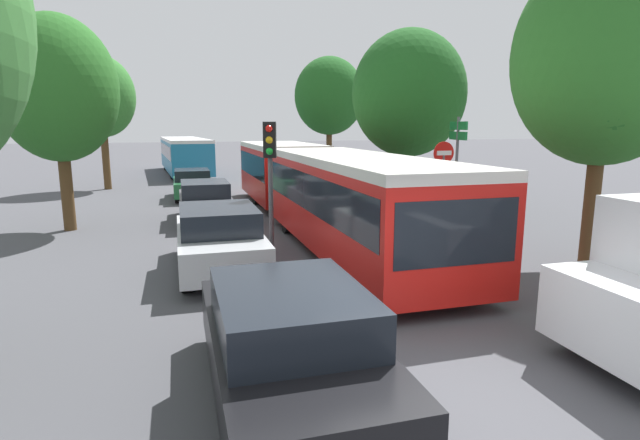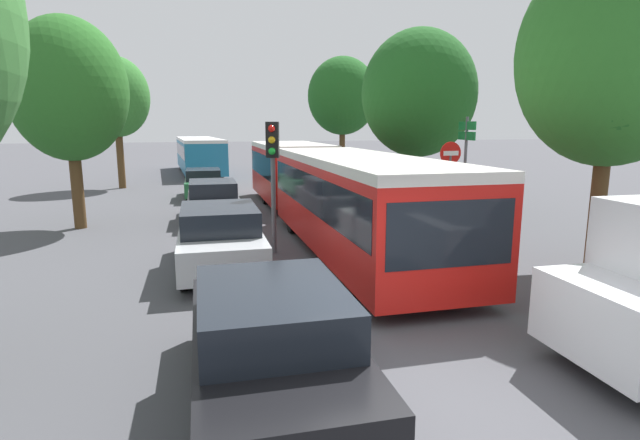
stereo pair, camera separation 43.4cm
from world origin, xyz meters
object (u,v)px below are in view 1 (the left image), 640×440
tree_right_mid (409,94)px  queued_car_graphite (205,201)px  tree_right_near (607,62)px  city_bus_rear (184,153)px  articulated_bus (316,182)px  queued_car_green (192,184)px  traffic_light (270,158)px  no_entry_sign (443,172)px  tree_right_far (329,98)px  direction_sign_post (457,148)px  queued_car_black (289,344)px  queued_car_silver (219,238)px  tree_left_far (100,99)px  tree_left_mid (57,89)px

tree_right_mid → queued_car_graphite: bearing=-171.9°
tree_right_near → city_bus_rear: bearing=106.7°
articulated_bus → queued_car_green: articulated_bus is taller
traffic_light → no_entry_sign: bearing=119.2°
articulated_bus → queued_car_graphite: articulated_bus is taller
tree_right_far → city_bus_rear: bearing=152.6°
traffic_light → no_entry_sign: (5.72, 1.22, -0.62)m
no_entry_sign → tree_right_far: bearing=173.6°
traffic_light → direction_sign_post: 7.61m
city_bus_rear → queued_car_black: city_bus_rear is taller
queued_car_black → queued_car_graphite: 12.22m
queued_car_silver → tree_right_mid: bearing=-47.5°
queued_car_green → no_entry_sign: (7.16, -9.71, 1.20)m
city_bus_rear → tree_right_mid: (8.32, -17.07, 3.15)m
traffic_light → tree_left_far: 16.84m
queued_car_silver → direction_sign_post: direction_sign_post is taller
city_bus_rear → tree_right_mid: size_ratio=1.61×
no_entry_sign → tree_left_mid: bearing=-107.8°
queued_car_black → traffic_light: 7.44m
city_bus_rear → tree_right_far: (8.96, -4.65, 3.61)m
tree_right_near → queued_car_silver: bearing=164.1°
traffic_light → tree_right_near: 7.96m
city_bus_rear → no_entry_sign: size_ratio=4.07×
no_entry_sign → tree_right_far: 17.87m
queued_car_graphite → tree_left_far: size_ratio=0.60×
queued_car_green → direction_sign_post: 12.03m
tree_left_far → tree_right_mid: 15.78m
queued_car_graphite → tree_left_far: (-4.30, 10.63, 3.93)m
queued_car_black → tree_left_mid: size_ratio=0.65×
queued_car_black → queued_car_green: 18.05m
articulated_bus → tree_right_near: 8.66m
queued_car_black → direction_sign_post: 13.01m
queued_car_black → tree_left_far: 23.59m
tree_left_mid → no_entry_sign: bearing=-17.8°
queued_car_black → no_entry_sign: size_ratio=1.52×
tree_right_far → queued_car_silver: bearing=-114.7°
direction_sign_post → tree_left_mid: size_ratio=0.54×
city_bus_rear → tree_left_far: 9.33m
queued_car_silver → queued_car_green: size_ratio=1.11×
tree_right_near → direction_sign_post: bearing=87.0°
direction_sign_post → tree_right_mid: 4.13m
traffic_light → articulated_bus: bearing=162.1°
queued_car_graphite → tree_left_mid: bearing=94.6°
queued_car_silver → traffic_light: (1.47, 1.19, 1.74)m
direction_sign_post → tree_right_far: bearing=-82.7°
tree_left_mid → tree_right_near: (12.38, -8.40, 0.27)m
tree_right_far → queued_car_black: bearing=-109.1°
tree_left_mid → tree_right_mid: 12.70m
tree_left_far → tree_right_far: bearing=12.6°
tree_left_far → tree_right_far: (13.28, 2.97, 0.38)m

